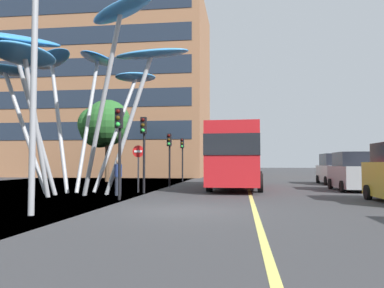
{
  "coord_description": "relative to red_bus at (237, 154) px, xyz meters",
  "views": [
    {
      "loc": [
        1.81,
        -12.15,
        1.47
      ],
      "look_at": [
        -0.78,
        8.36,
        2.5
      ],
      "focal_mm": 36.43,
      "sensor_mm": 36.0,
      "label": 1
    }
  ],
  "objects": [
    {
      "name": "car_side_street",
      "position": [
        6.77,
        5.83,
        -1.03
      ],
      "size": [
        1.95,
        4.49,
        2.15
      ],
      "color": "silver",
      "rests_on": "ground"
    },
    {
      "name": "ground",
      "position": [
        -2.26,
        -10.6,
        -2.08
      ],
      "size": [
        120.0,
        240.0,
        0.1
      ],
      "color": "#38383A"
    },
    {
      "name": "traffic_light_kerb_far",
      "position": [
        -4.53,
        -4.13,
        0.67
      ],
      "size": [
        0.28,
        0.42,
        3.74
      ],
      "color": "black",
      "rests_on": "ground"
    },
    {
      "name": "traffic_light_island_mid",
      "position": [
        -4.27,
        1.4,
        0.4
      ],
      "size": [
        0.28,
        0.42,
        3.35
      ],
      "color": "black",
      "rests_on": "ground"
    },
    {
      "name": "traffic_light_kerb_near",
      "position": [
        -4.64,
        -7.66,
        0.63
      ],
      "size": [
        0.28,
        0.42,
        3.68
      ],
      "color": "black",
      "rests_on": "ground"
    },
    {
      "name": "street_lamp",
      "position": [
        -5.29,
        -12.34,
        3.4
      ],
      "size": [
        1.86,
        0.44,
        8.62
      ],
      "color": "gray",
      "rests_on": "ground"
    },
    {
      "name": "backdrop_building",
      "position": [
        -16.83,
        21.7,
        7.93
      ],
      "size": [
        25.99,
        12.79,
        19.92
      ],
      "color": "#8E6042",
      "rests_on": "ground"
    },
    {
      "name": "no_entry_sign",
      "position": [
        -4.93,
        -3.61,
        -0.44
      ],
      "size": [
        0.6,
        0.12,
        2.38
      ],
      "color": "gray",
      "rests_on": "ground"
    },
    {
      "name": "pedestrian",
      "position": [
        -5.39,
        -5.42,
        -1.21
      ],
      "size": [
        0.34,
        0.34,
        1.65
      ],
      "color": "#2D3342",
      "rests_on": "ground"
    },
    {
      "name": "tree_pavement_near",
      "position": [
        -10.82,
        7.17,
        2.52
      ],
      "size": [
        4.58,
        4.71,
        6.46
      ],
      "color": "brown",
      "rests_on": "ground"
    },
    {
      "name": "red_bus",
      "position": [
        0.0,
        0.0,
        0.0
      ],
      "size": [
        3.17,
        9.85,
        3.72
      ],
      "color": "red",
      "rests_on": "ground"
    },
    {
      "name": "car_parked_far",
      "position": [
        6.22,
        -0.9,
        -1.06
      ],
      "size": [
        2.05,
        4.2,
        2.08
      ],
      "color": "gray",
      "rests_on": "ground"
    },
    {
      "name": "traffic_light_opposite",
      "position": [
        -4.57,
        8.81,
        0.53
      ],
      "size": [
        0.28,
        0.42,
        3.53
      ],
      "color": "black",
      "rests_on": "ground"
    },
    {
      "name": "leaf_sculpture",
      "position": [
        -7.81,
        -5.03,
        4.34
      ],
      "size": [
        10.79,
        11.21,
        8.14
      ],
      "color": "#9EA0A5",
      "rests_on": "ground"
    }
  ]
}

